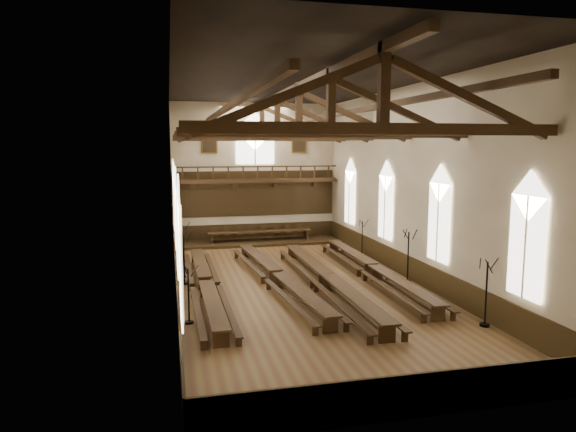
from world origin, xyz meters
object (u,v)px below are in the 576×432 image
object	(u,v)px
refectory_row_a	(206,282)
candelabrum_left_near	(189,306)
refectory_row_c	(327,278)
candelabrum_left_far	(183,255)
high_table	(260,233)
candelabrum_right_near	(485,306)
refectory_row_b	(277,275)
candelabrum_right_far	(362,245)
candelabrum_left_mid	(184,269)
candelabrum_right_mid	(408,266)
refectory_row_d	(373,268)
dais	(260,242)

from	to	relation	value
refectory_row_a	candelabrum_left_near	distance (m)	4.14
refectory_row_a	refectory_row_c	bearing A→B (deg)	-6.06
candelabrum_left_far	high_table	bearing A→B (deg)	50.62
candelabrum_right_near	refectory_row_b	bearing A→B (deg)	131.57
refectory_row_b	candelabrum_right_far	xyz separation A→B (m)	(6.62, 5.53, 0.17)
candelabrum_left_near	candelabrum_right_near	bearing A→B (deg)	-14.57
candelabrum_left_mid	candelabrum_right_near	size ratio (longest dim) A/B	0.99
candelabrum_right_far	refectory_row_a	bearing A→B (deg)	-149.19
candelabrum_right_mid	candelabrum_right_far	world-z (taller)	candelabrum_right_mid
refectory_row_c	candelabrum_left_near	bearing A→B (deg)	-153.08
refectory_row_c	candelabrum_right_near	distance (m)	7.67
high_table	candelabrum_left_far	size ratio (longest dim) A/B	2.73
refectory_row_b	refectory_row_d	xyz separation A→B (m)	(5.24, 0.33, 0.01)
refectory_row_d	refectory_row_a	bearing A→B (deg)	-174.37
refectory_row_d	high_table	bearing A→B (deg)	110.56
high_table	candelabrum_left_near	world-z (taller)	candelabrum_left_near
refectory_row_a	candelabrum_left_near	size ratio (longest dim) A/B	6.10
high_table	candelabrum_right_near	world-z (taller)	candelabrum_right_near
candelabrum_right_mid	candelabrum_right_far	bearing A→B (deg)	90.00
refectory_row_b	candelabrum_right_far	world-z (taller)	candelabrum_right_far
refectory_row_b	candelabrum_left_far	world-z (taller)	candelabrum_left_far
refectory_row_a	candelabrum_right_mid	size ratio (longest dim) A/B	5.17
refectory_row_c	candelabrum_right_mid	bearing A→B (deg)	4.20
candelabrum_left_far	refectory_row_d	bearing A→B (deg)	-23.20
dais	candelabrum_right_near	world-z (taller)	candelabrum_right_near
refectory_row_c	dais	world-z (taller)	refectory_row_c
candelabrum_right_near	refectory_row_a	bearing A→B (deg)	145.80
refectory_row_c	dais	size ratio (longest dim) A/B	1.30
high_table	candelabrum_right_far	world-z (taller)	candelabrum_right_far
high_table	candelabrum_left_far	xyz separation A→B (m)	(-5.60, -6.82, 0.05)
candelabrum_right_near	candelabrum_right_far	bearing A→B (deg)	90.00
candelabrum_left_far	refectory_row_b	bearing A→B (deg)	-45.06
candelabrum_left_far	candelabrum_right_mid	xyz separation A→B (m)	(11.10, -5.33, 0.01)
refectory_row_a	refectory_row_b	size ratio (longest dim) A/B	0.98
high_table	candelabrum_right_near	distance (m)	19.56
dais	candelabrum_left_near	size ratio (longest dim) A/B	4.89
refectory_row_a	candelabrum_left_far	xyz separation A→B (m)	(-0.92, 5.04, 0.29)
refectory_row_b	candelabrum_right_near	size ratio (longest dim) A/B	5.39
refectory_row_c	candelabrum_right_near	size ratio (longest dim) A/B	5.51
refectory_row_d	candelabrum_right_mid	size ratio (longest dim) A/B	5.28
refectory_row_b	refectory_row_d	bearing A→B (deg)	3.57
candelabrum_right_far	candelabrum_right_near	bearing A→B (deg)	-90.00
refectory_row_b	candelabrum_right_near	distance (m)	9.97
candelabrum_right_mid	candelabrum_left_near	bearing A→B (deg)	-161.39
refectory_row_b	candelabrum_right_mid	bearing A→B (deg)	-7.21
candelabrum_left_near	candelabrum_right_mid	xyz separation A→B (m)	(11.10, 3.74, 0.13)
candelabrum_right_far	refectory_row_b	bearing A→B (deg)	-140.11
refectory_row_d	candelabrum_right_near	bearing A→B (deg)	-79.97
dais	candelabrum_right_near	bearing A→B (deg)	-73.67
refectory_row_a	candelabrum_right_near	world-z (taller)	candelabrum_right_near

